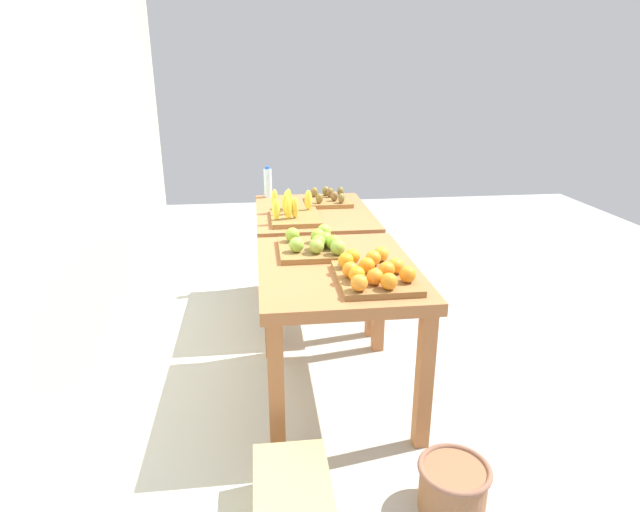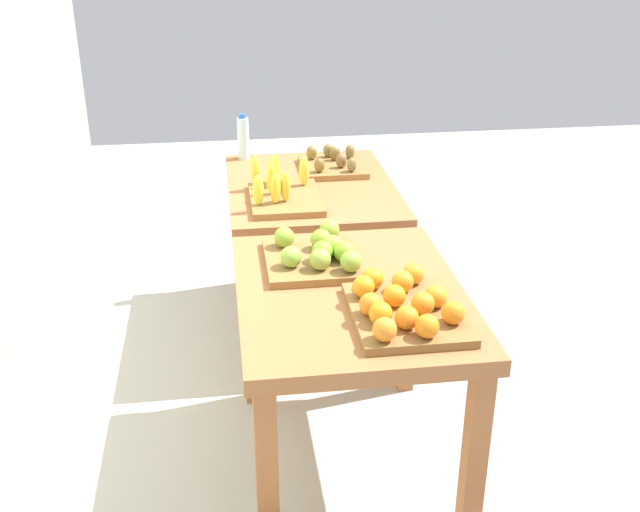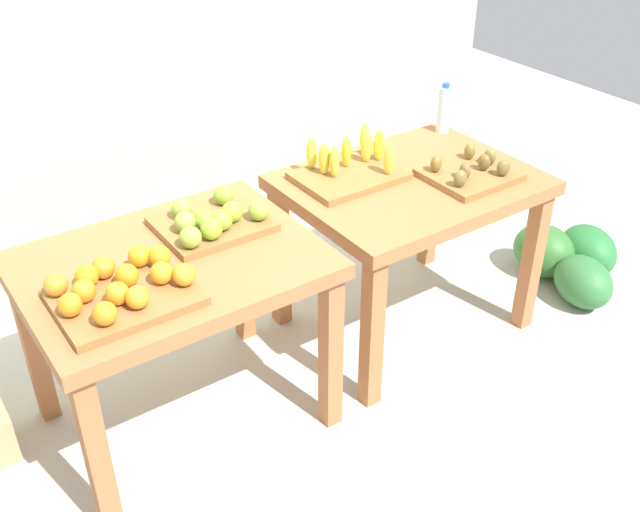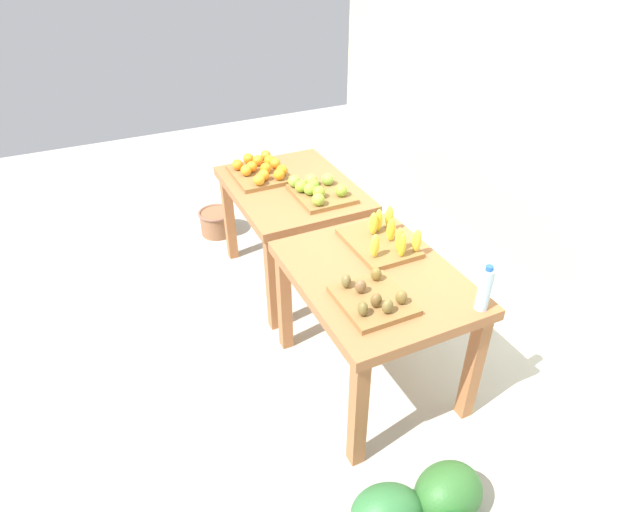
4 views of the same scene
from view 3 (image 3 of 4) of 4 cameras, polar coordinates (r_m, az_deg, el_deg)
ground_plane at (r=3.33m, az=-1.24°, el=-8.36°), size 8.00×8.00×0.00m
display_table_left at (r=2.73m, az=-11.23°, el=-2.22°), size 1.04×0.80×0.76m
display_table_right at (r=3.25m, az=6.89°, el=4.17°), size 1.04×0.80×0.76m
orange_bin at (r=2.47m, az=-15.03°, el=-2.42°), size 0.46×0.36×0.11m
apple_bin at (r=2.79m, az=-8.28°, el=2.75°), size 0.40×0.35×0.11m
banana_crate at (r=3.17m, az=2.33°, el=6.84°), size 0.44×0.32×0.17m
kiwi_bin at (r=3.23m, az=11.46°, el=6.36°), size 0.36×0.32×0.10m
water_bottle at (r=3.64m, az=9.50°, el=11.07°), size 0.06×0.06×0.24m
watermelon_pile at (r=4.00m, az=18.66°, el=-0.25°), size 0.57×0.66×0.27m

